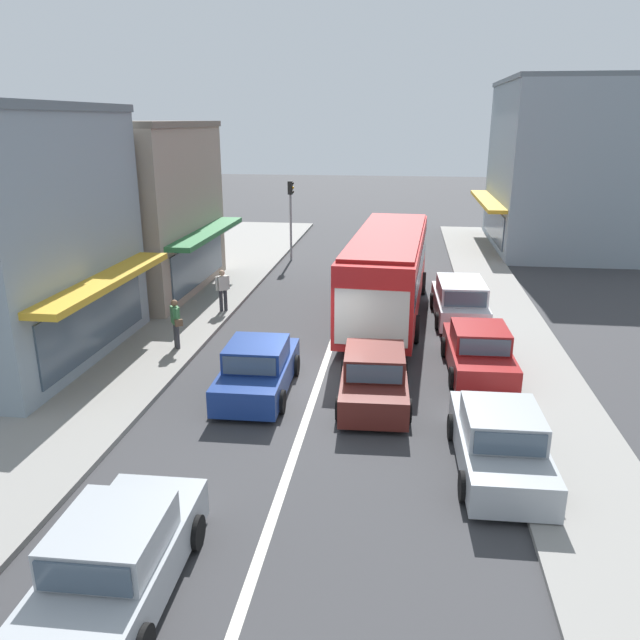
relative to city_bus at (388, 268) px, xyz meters
name	(u,v)px	position (x,y,z in m)	size (l,w,h in m)	color
ground_plane	(318,385)	(-1.73, -7.06, -1.88)	(140.00, 140.00, 0.00)	#353538
lane_centre_line	(333,339)	(-1.73, -3.06, -1.88)	(0.20, 28.00, 0.01)	silver
sidewalk_left	(166,312)	(-8.53, -1.06, -1.81)	(5.20, 44.00, 0.14)	gray
kerb_right	(509,327)	(4.47, -1.06, -1.82)	(2.80, 44.00, 0.12)	gray
shopfront_mid_block	(110,210)	(-11.90, 1.99, 1.71)	(8.63, 8.16, 7.19)	gray
building_right_far	(570,166)	(9.76, 14.65, 2.83)	(8.97, 10.47, 9.43)	#84939E
city_bus	(388,268)	(0.00, 0.00, 0.00)	(3.18, 10.98, 3.23)	red
sedan_queue_gap_filler	(258,369)	(-3.31, -7.68, -1.22)	(1.97, 4.24, 1.47)	navy
sedan_behind_bus_near	(374,377)	(-0.09, -7.79, -1.22)	(2.03, 4.27, 1.47)	#561E19
sedan_queue_far_back	(117,561)	(-3.71, -15.67, -1.22)	(1.98, 4.24, 1.47)	#9EA3A8
parked_sedan_kerb_front	(499,442)	(2.76, -10.99, -1.22)	(1.99, 4.25, 1.47)	#9EA3A8
parked_sedan_kerb_second	(478,352)	(2.90, -5.45, -1.22)	(2.01, 4.26, 1.47)	maroon
parked_wagon_kerb_third	(460,301)	(2.74, -0.23, -1.14)	(2.05, 4.56, 1.58)	silver
traffic_light_downstreet	(291,207)	(-5.42, 9.29, 0.97)	(0.33, 0.24, 4.20)	gray
pedestrian_with_handbag_near	(176,321)	(-6.64, -4.98, -0.81)	(0.52, 0.59, 1.63)	#333338
pedestrian_browsing_midblock	(223,288)	(-6.29, -0.77, -0.81)	(0.48, 0.39, 1.63)	#333338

